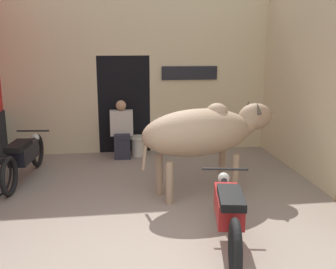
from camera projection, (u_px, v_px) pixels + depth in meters
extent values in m
plane|color=gray|center=(165.00, 263.00, 4.17)|extent=(30.00, 30.00, 0.00)
cube|color=beige|center=(137.00, 20.00, 7.93)|extent=(5.45, 0.18, 1.41)
cube|color=beige|center=(52.00, 106.00, 8.10)|extent=(1.88, 0.18, 2.03)
cube|color=beige|center=(207.00, 103.00, 8.52)|extent=(2.49, 0.18, 2.03)
cube|color=black|center=(124.00, 102.00, 8.63)|extent=(1.08, 0.90, 2.03)
cube|color=black|center=(190.00, 73.00, 8.21)|extent=(1.17, 0.03, 0.28)
cube|color=beige|center=(322.00, 79.00, 6.29)|extent=(0.18, 4.45, 3.44)
ellipsoid|color=tan|center=(198.00, 132.00, 5.88)|extent=(1.89, 1.16, 0.71)
ellipsoid|color=tan|center=(217.00, 112.00, 5.92)|extent=(0.40, 0.37, 0.26)
cylinder|color=tan|center=(245.00, 125.00, 6.16)|extent=(0.54, 0.44, 0.47)
ellipsoid|color=tan|center=(255.00, 117.00, 6.20)|extent=(0.65, 0.49, 0.43)
cylinder|color=tan|center=(145.00, 151.00, 5.62)|extent=(0.13, 0.07, 0.57)
cylinder|color=tan|center=(222.00, 166.00, 6.41)|extent=(0.11, 0.11, 0.63)
cylinder|color=tan|center=(235.00, 174.00, 6.04)|extent=(0.11, 0.11, 0.63)
cylinder|color=tan|center=(159.00, 174.00, 6.02)|extent=(0.11, 0.11, 0.63)
cylinder|color=tan|center=(169.00, 183.00, 5.65)|extent=(0.11, 0.11, 0.63)
cone|color=#473D33|center=(248.00, 106.00, 6.28)|extent=(0.10, 0.16, 0.20)
cone|color=#473D33|center=(258.00, 108.00, 6.01)|extent=(0.10, 0.16, 0.20)
torus|color=black|center=(235.00, 250.00, 3.82)|extent=(0.19, 0.64, 0.63)
torus|color=black|center=(223.00, 196.00, 5.18)|extent=(0.19, 0.64, 0.63)
cube|color=maroon|center=(228.00, 205.00, 4.46)|extent=(0.41, 0.80, 0.28)
cube|color=black|center=(231.00, 198.00, 4.22)|extent=(0.37, 0.65, 0.09)
cylinder|color=black|center=(225.00, 169.00, 4.93)|extent=(0.58, 0.14, 0.03)
sphere|color=silver|center=(224.00, 178.00, 5.06)|extent=(0.15, 0.15, 0.15)
torus|color=black|center=(9.00, 176.00, 5.95)|extent=(0.14, 0.63, 0.62)
torus|color=black|center=(37.00, 151.00, 7.36)|extent=(0.14, 0.63, 0.62)
cube|color=black|center=(24.00, 153.00, 6.62)|extent=(0.36, 0.82, 0.28)
cube|color=black|center=(19.00, 146.00, 6.37)|extent=(0.33, 0.66, 0.09)
cylinder|color=black|center=(33.00, 131.00, 7.11)|extent=(0.58, 0.09, 0.03)
sphere|color=silver|center=(35.00, 138.00, 7.24)|extent=(0.15, 0.15, 0.15)
cube|color=#282833|center=(122.00, 149.00, 7.85)|extent=(0.32, 0.14, 0.41)
cube|color=#282833|center=(122.00, 136.00, 7.88)|extent=(0.32, 0.32, 0.11)
cube|color=beige|center=(121.00, 123.00, 7.89)|extent=(0.45, 0.20, 0.51)
sphere|color=tan|center=(121.00, 105.00, 7.81)|extent=(0.20, 0.20, 0.20)
cylinder|color=beige|center=(138.00, 147.00, 8.09)|extent=(0.26, 0.26, 0.37)
cylinder|color=beige|center=(138.00, 137.00, 8.05)|extent=(0.38, 0.38, 0.04)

